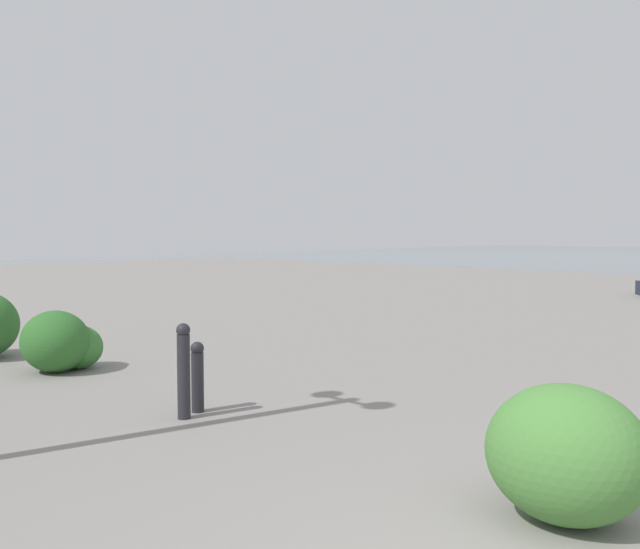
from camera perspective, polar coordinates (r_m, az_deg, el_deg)
bollard_near at (r=6.57m, az=-11.16°, el=-7.65°), size 0.13×0.13×0.89m
bollard_mid at (r=6.81m, az=-10.05°, el=-8.17°), size 0.13×0.13×0.68m
shrub_low at (r=9.31m, az=-19.25°, el=-5.66°), size 0.64×0.58×0.55m
shrub_round at (r=9.16m, az=-20.97°, el=-5.16°), size 0.90×0.81×0.76m
shrub_tall at (r=4.50m, az=19.62°, el=-13.71°), size 0.98×0.88×0.83m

